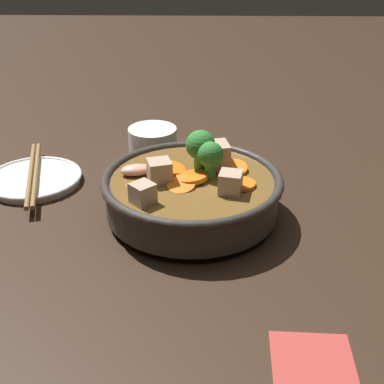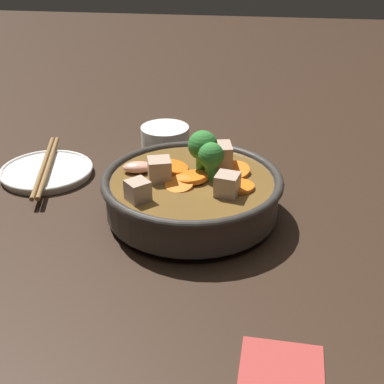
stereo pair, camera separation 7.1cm
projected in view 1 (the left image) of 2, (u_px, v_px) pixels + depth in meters
ground_plane at (192, 217)px, 0.73m from camera, size 3.00×3.00×0.00m
stirfry_bowl at (192, 190)px, 0.71m from camera, size 0.24×0.24×0.11m
side_saucer at (34, 179)px, 0.81m from camera, size 0.14×0.14×0.01m
tea_cup at (153, 146)px, 0.86m from camera, size 0.08×0.08×0.06m
napkin at (315, 376)px, 0.48m from camera, size 0.11×0.08×0.00m
chopsticks_pair at (33, 173)px, 0.81m from camera, size 0.21×0.06×0.01m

